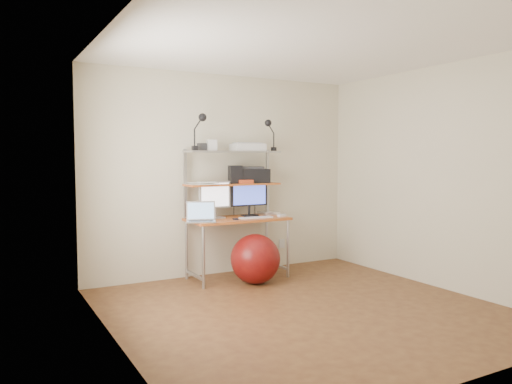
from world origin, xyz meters
TOP-DOWN VIEW (x-y plane):
  - room at (0.00, 0.00)m, footprint 3.60×3.60m
  - computer_desk at (0.00, 1.50)m, footprint 1.20×0.60m
  - wall_outlet at (0.85, 1.79)m, footprint 0.08×0.01m
  - monitor_silver at (-0.25, 1.54)m, footprint 0.43×0.18m
  - monitor_black at (0.22, 1.55)m, footprint 0.50×0.14m
  - laptop at (-0.53, 1.33)m, footprint 0.40×0.36m
  - keyboard at (0.19, 1.32)m, footprint 0.42×0.14m
  - mouse at (0.54, 1.30)m, footprint 0.10×0.07m
  - mac_mini at (0.50, 1.55)m, footprint 0.22×0.22m
  - phone at (-0.09, 1.31)m, footprint 0.10×0.13m
  - printer at (0.28, 1.62)m, footprint 0.49×0.39m
  - nas_cube at (0.04, 1.58)m, footprint 0.18×0.18m
  - red_box at (0.13, 1.48)m, footprint 0.17×0.11m
  - scanner at (0.22, 1.59)m, footprint 0.41×0.28m
  - box_white at (-0.28, 1.58)m, footprint 0.12×0.11m
  - box_grey at (-0.38, 1.62)m, footprint 0.10×0.10m
  - clip_lamp_left at (-0.45, 1.48)m, footprint 0.17×0.10m
  - clip_lamp_right at (0.47, 1.48)m, footprint 0.16×0.09m
  - exercise_ball at (0.06, 1.10)m, footprint 0.58×0.58m
  - paper_stack at (-0.39, 1.56)m, footprint 0.40×0.41m

SIDE VIEW (x-z plane):
  - exercise_ball at x=0.06m, z-range 0.00..0.58m
  - wall_outlet at x=0.85m, z-range 0.24..0.36m
  - phone at x=-0.09m, z-range 0.74..0.75m
  - keyboard at x=0.19m, z-range 0.74..0.75m
  - mouse at x=0.54m, z-range 0.74..0.77m
  - mac_mini at x=0.50m, z-range 0.74..0.78m
  - laptop at x=-0.53m, z-range 0.64..0.93m
  - computer_desk at x=0.00m, z-range 0.17..1.74m
  - monitor_black at x=0.22m, z-range 0.74..1.24m
  - monitor_silver at x=-0.25m, z-range 0.76..1.23m
  - paper_stack at x=-0.39m, z-range 1.15..1.18m
  - red_box at x=0.13m, z-range 1.15..1.20m
  - printer at x=0.28m, z-range 1.14..1.35m
  - room at x=0.00m, z-range -0.55..3.05m
  - nas_cube at x=0.04m, z-range 1.15..1.37m
  - box_grey at x=-0.38m, z-range 1.55..1.64m
  - scanner at x=0.22m, z-range 1.55..1.65m
  - box_white at x=-0.28m, z-range 1.55..1.68m
  - clip_lamp_right at x=0.47m, z-range 1.64..2.03m
  - clip_lamp_left at x=-0.45m, z-range 1.65..2.08m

